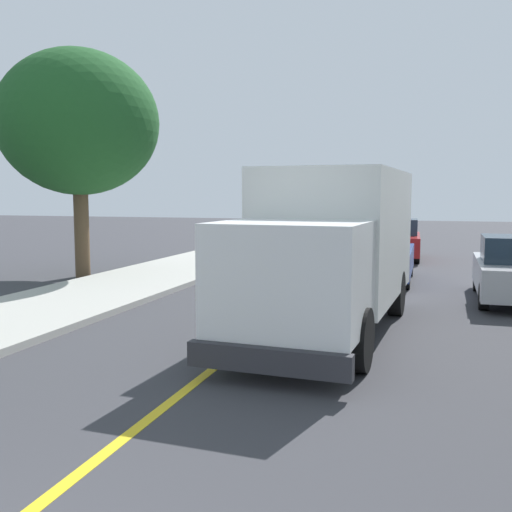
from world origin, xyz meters
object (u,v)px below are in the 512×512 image
parked_car_near (382,256)px  parked_car_mid (397,240)px  box_truck (331,243)px  street_tree_down_block (78,123)px

parked_car_near → parked_car_mid: (0.04, 6.55, 0.00)m
box_truck → parked_car_mid: (0.43, 13.67, -0.97)m
box_truck → parked_car_mid: 13.71m
parked_car_near → box_truck: bearing=-93.1°
parked_car_near → parked_car_mid: same height
box_truck → parked_car_near: 7.20m
parked_car_near → street_tree_down_block: bearing=-168.6°
box_truck → street_tree_down_block: (-9.10, 5.21, 3.21)m
parked_car_near → parked_car_mid: bearing=89.6°
parked_car_mid → street_tree_down_block: street_tree_down_block is taller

